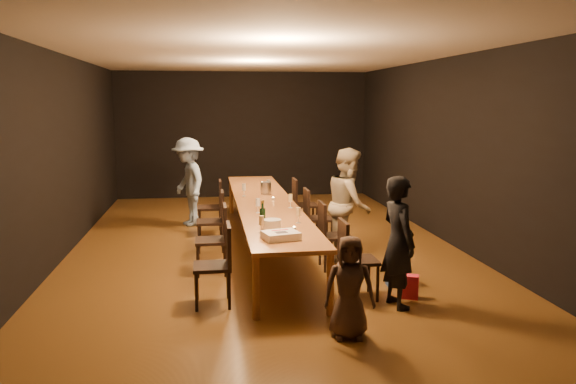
{
  "coord_description": "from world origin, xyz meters",
  "views": [
    {
      "loc": [
        -0.88,
        -8.56,
        2.28
      ],
      "look_at": [
        0.27,
        -0.67,
        1.0
      ],
      "focal_mm": 35.0,
      "sensor_mm": 36.0,
      "label": 1
    }
  ],
  "objects": [
    {
      "name": "gift_bag_red",
      "position": [
        1.43,
        -2.51,
        0.14
      ],
      "size": [
        0.27,
        0.21,
        0.28
      ],
      "primitive_type": "cube",
      "rotation": [
        0.0,
        0.0,
        -0.41
      ],
      "color": "red",
      "rests_on": "ground"
    },
    {
      "name": "birthday_cake",
      "position": [
        -0.08,
        -2.45,
        0.79
      ],
      "size": [
        0.45,
        0.39,
        0.09
      ],
      "rotation": [
        0.0,
        0.0,
        0.24
      ],
      "color": "white",
      "rests_on": "table"
    },
    {
      "name": "child",
      "position": [
        0.46,
        -3.48,
        0.51
      ],
      "size": [
        0.54,
        0.39,
        1.02
      ],
      "primitive_type": "imported",
      "rotation": [
        0.0,
        0.0,
        -0.14
      ],
      "color": "#402D23",
      "rests_on": "ground"
    },
    {
      "name": "champagne_bottle",
      "position": [
        -0.2,
        -1.65,
        0.91
      ],
      "size": [
        0.1,
        0.1,
        0.31
      ],
      "primitive_type": null,
      "rotation": [
        0.0,
        0.0,
        0.38
      ],
      "color": "black",
      "rests_on": "table"
    },
    {
      "name": "wineglass_5",
      "position": [
        0.16,
        0.96,
        0.85
      ],
      "size": [
        0.06,
        0.06,
        0.21
      ],
      "primitive_type": null,
      "color": "silver",
      "rests_on": "table"
    },
    {
      "name": "wineglass_4",
      "position": [
        -0.29,
        0.54,
        0.85
      ],
      "size": [
        0.06,
        0.06,
        0.21
      ],
      "primitive_type": null,
      "color": "silver",
      "rests_on": "table"
    },
    {
      "name": "man_blue",
      "position": [
        -1.23,
        1.89,
        0.82
      ],
      "size": [
        0.93,
        1.2,
        1.64
      ],
      "primitive_type": "imported",
      "rotation": [
        0.0,
        0.0,
        -1.22
      ],
      "color": "#829FCA",
      "rests_on": "ground"
    },
    {
      "name": "woman_birthday",
      "position": [
        1.21,
        -2.73,
        0.74
      ],
      "size": [
        0.44,
        0.6,
        1.49
      ],
      "primitive_type": "imported",
      "rotation": [
        0.0,
        0.0,
        1.74
      ],
      "color": "black",
      "rests_on": "ground"
    },
    {
      "name": "ice_bucket",
      "position": [
        0.09,
        0.74,
        0.85
      ],
      "size": [
        0.18,
        0.18,
        0.2
      ],
      "primitive_type": "cylinder",
      "rotation": [
        0.0,
        0.0,
        -0.0
      ],
      "color": "silver",
      "rests_on": "table"
    },
    {
      "name": "wineglass_0",
      "position": [
        -0.26,
        -2.1,
        0.85
      ],
      "size": [
        0.06,
        0.06,
        0.21
      ],
      "primitive_type": null,
      "color": "beige",
      "rests_on": "table"
    },
    {
      "name": "gift_bag_blue",
      "position": [
        1.46,
        -2.04,
        0.17
      ],
      "size": [
        0.29,
        0.2,
        0.34
      ],
      "primitive_type": "cube",
      "rotation": [
        0.0,
        0.0,
        -0.09
      ],
      "color": "#224597",
      "rests_on": "ground"
    },
    {
      "name": "chair_right_1",
      "position": [
        0.85,
        -1.2,
        0.47
      ],
      "size": [
        0.42,
        0.42,
        0.93
      ],
      "primitive_type": null,
      "rotation": [
        0.0,
        0.0,
        -1.57
      ],
      "color": "black",
      "rests_on": "ground"
    },
    {
      "name": "chair_right_3",
      "position": [
        0.85,
        1.2,
        0.47
      ],
      "size": [
        0.42,
        0.42,
        0.93
      ],
      "primitive_type": null,
      "rotation": [
        0.0,
        0.0,
        -1.57
      ],
      "color": "black",
      "rests_on": "ground"
    },
    {
      "name": "wineglass_3",
      "position": [
        0.31,
        -0.59,
        0.85
      ],
      "size": [
        0.06,
        0.06,
        0.21
      ],
      "primitive_type": null,
      "color": "beige",
      "rests_on": "table"
    },
    {
      "name": "table",
      "position": [
        0.0,
        0.0,
        0.7
      ],
      "size": [
        0.9,
        6.0,
        0.75
      ],
      "color": "olive",
      "rests_on": "ground"
    },
    {
      "name": "room_shell",
      "position": [
        0.0,
        0.0,
        2.08
      ],
      "size": [
        6.04,
        10.04,
        3.02
      ],
      "color": "black",
      "rests_on": "ground"
    },
    {
      "name": "woman_tan",
      "position": [
        1.15,
        -0.75,
        0.82
      ],
      "size": [
        0.77,
        0.91,
        1.63
      ],
      "primitive_type": "imported",
      "rotation": [
        0.0,
        0.0,
        1.35
      ],
      "color": "tan",
      "rests_on": "ground"
    },
    {
      "name": "chair_left_1",
      "position": [
        -0.85,
        -1.2,
        0.47
      ],
      "size": [
        0.42,
        0.42,
        0.93
      ],
      "primitive_type": null,
      "rotation": [
        0.0,
        0.0,
        1.57
      ],
      "color": "black",
      "rests_on": "ground"
    },
    {
      "name": "chair_right_2",
      "position": [
        0.85,
        0.0,
        0.47
      ],
      "size": [
        0.42,
        0.42,
        0.93
      ],
      "primitive_type": null,
      "rotation": [
        0.0,
        0.0,
        -1.57
      ],
      "color": "black",
      "rests_on": "ground"
    },
    {
      "name": "wineglass_1",
      "position": [
        0.26,
        -1.64,
        0.85
      ],
      "size": [
        0.06,
        0.06,
        0.21
      ],
      "primitive_type": null,
      "color": "beige",
      "rests_on": "table"
    },
    {
      "name": "chair_left_0",
      "position": [
        -0.85,
        -2.4,
        0.47
      ],
      "size": [
        0.42,
        0.42,
        0.93
      ],
      "primitive_type": null,
      "rotation": [
        0.0,
        0.0,
        1.57
      ],
      "color": "black",
      "rests_on": "ground"
    },
    {
      "name": "tealight_far",
      "position": [
        0.15,
        1.95,
        0.77
      ],
      "size": [
        0.05,
        0.05,
        0.03
      ],
      "primitive_type": "cylinder",
      "color": "#B2B7B2",
      "rests_on": "table"
    },
    {
      "name": "tealight_mid",
      "position": [
        0.15,
        0.18,
        0.77
      ],
      "size": [
        0.05,
        0.05,
        0.03
      ],
      "primitive_type": "cylinder",
      "color": "#B2B7B2",
      "rests_on": "table"
    },
    {
      "name": "ground",
      "position": [
        0.0,
        0.0,
        0.0
      ],
      "size": [
        10.0,
        10.0,
        0.0
      ],
      "primitive_type": "plane",
      "color": "#442A11",
      "rests_on": "ground"
    },
    {
      "name": "tealight_near",
      "position": [
        0.15,
        -1.98,
        0.77
      ],
      "size": [
        0.05,
        0.05,
        0.03
      ],
      "primitive_type": "cylinder",
      "color": "#B2B7B2",
      "rests_on": "table"
    },
    {
      "name": "wineglass_2",
      "position": [
        -0.19,
        -0.89,
        0.85
      ],
      "size": [
        0.06,
        0.06,
        0.21
      ],
      "primitive_type": null,
      "color": "silver",
      "rests_on": "table"
    },
    {
      "name": "chair_left_3",
      "position": [
        -0.85,
        1.2,
        0.47
      ],
      "size": [
        0.42,
        0.42,
        0.93
      ],
      "primitive_type": null,
      "rotation": [
        0.0,
        0.0,
        1.57
      ],
      "color": "black",
      "rests_on": "ground"
    },
    {
      "name": "chair_left_2",
      "position": [
        -0.85,
        0.0,
        0.47
      ],
      "size": [
        0.42,
        0.42,
        0.93
      ],
      "primitive_type": null,
      "rotation": [
        0.0,
        0.0,
        1.57
      ],
      "color": "black",
      "rests_on": "ground"
    },
    {
      "name": "chair_right_0",
      "position": [
        0.85,
        -2.4,
        0.47
      ],
      "size": [
        0.42,
        0.42,
        0.93
      ],
      "primitive_type": null,
      "rotation": [
        0.0,
        0.0,
        -1.57
      ],
      "color": "black",
      "rests_on": "ground"
    },
    {
      "name": "plate_stack",
      "position": [
        -0.12,
        -1.95,
        0.81
      ],
      "size": [
        0.25,
        0.25,
        0.13
      ],
      "primitive_type": "cylinder",
      "rotation": [
        0.0,
        0.0,
        0.13
      ],
      "color": "white",
      "rests_on": "table"
    }
  ]
}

